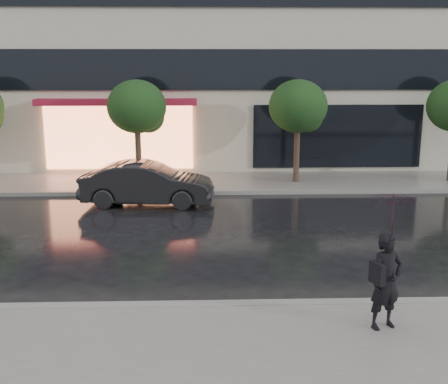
{
  "coord_description": "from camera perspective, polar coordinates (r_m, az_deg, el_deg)",
  "views": [
    {
      "loc": [
        -0.44,
        -11.0,
        4.69
      ],
      "look_at": [
        0.01,
        2.92,
        1.4
      ],
      "focal_mm": 45.0,
      "sensor_mm": 36.0,
      "label": 1
    }
  ],
  "objects": [
    {
      "name": "tree_mid_east",
      "position": [
        21.39,
        7.67,
        8.44
      ],
      "size": [
        2.2,
        2.2,
        3.99
      ],
      "color": "#33261C",
      "rests_on": "ground"
    },
    {
      "name": "parked_car",
      "position": [
        18.61,
        -7.8,
        0.83
      ],
      "size": [
        4.44,
        1.87,
        1.43
      ],
      "primitive_type": "imported",
      "rotation": [
        0.0,
        0.0,
        1.49
      ],
      "color": "black",
      "rests_on": "ground"
    },
    {
      "name": "curb_far",
      "position": [
        20.05,
        -0.53,
        -0.03
      ],
      "size": [
        60.0,
        0.25,
        0.14
      ],
      "primitive_type": "cube",
      "color": "gray",
      "rests_on": "ground"
    },
    {
      "name": "sidewalk_near",
      "position": [
        9.04,
        1.29,
        -17.53
      ],
      "size": [
        60.0,
        4.5,
        0.12
      ],
      "primitive_type": "cube",
      "color": "slate",
      "rests_on": "ground"
    },
    {
      "name": "curb_near",
      "position": [
        11.03,
        0.64,
        -11.49
      ],
      "size": [
        60.0,
        0.25,
        0.14
      ],
      "primitive_type": "cube",
      "color": "gray",
      "rests_on": "ground"
    },
    {
      "name": "tree_mid_west",
      "position": [
        21.25,
        -8.68,
        8.37
      ],
      "size": [
        2.2,
        2.2,
        3.99
      ],
      "color": "#33261C",
      "rests_on": "ground"
    },
    {
      "name": "sidewalk_far",
      "position": [
        21.75,
        -0.64,
        1.01
      ],
      "size": [
        60.0,
        3.5,
        0.12
      ],
      "primitive_type": "cube",
      "color": "slate",
      "rests_on": "ground"
    },
    {
      "name": "ground",
      "position": [
        11.97,
        0.43,
        -9.79
      ],
      "size": [
        120.0,
        120.0,
        0.0
      ],
      "primitive_type": "plane",
      "color": "black",
      "rests_on": "ground"
    },
    {
      "name": "pedestrian_with_umbrella",
      "position": [
        9.94,
        16.57,
        -4.8
      ],
      "size": [
        1.25,
        1.26,
        2.42
      ],
      "rotation": [
        0.0,
        0.0,
        0.38
      ],
      "color": "black",
      "rests_on": "sidewalk_near"
    }
  ]
}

